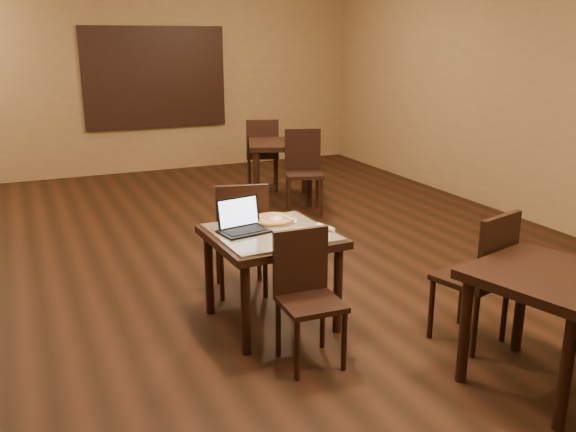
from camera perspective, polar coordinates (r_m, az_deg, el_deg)
name	(u,v)px	position (r m, az deg, el deg)	size (l,w,h in m)	color
ground	(226,272)	(5.96, -5.85, -5.27)	(10.00, 10.00, 0.00)	black
wall_back	(124,82)	(10.44, -15.07, 12.05)	(8.00, 0.02, 3.00)	#99754E
wall_right	(550,99)	(7.80, 23.33, 9.99)	(0.02, 10.00, 3.00)	#99754E
mural	(155,78)	(10.49, -12.30, 12.52)	(2.34, 0.05, 1.64)	#295498
tiled_table	(271,244)	(4.71, -1.60, -2.62)	(0.96, 0.96, 0.76)	black
chair_main_near	(306,289)	(4.23, 1.71, -6.83)	(0.42, 0.42, 0.93)	black
chair_main_far	(241,232)	(5.27, -4.38, -1.53)	(0.53, 0.53, 1.02)	black
laptop	(241,223)	(4.68, -4.38, -0.62)	(0.40, 0.34, 0.25)	black
plate	(307,233)	(4.60, 1.78, -1.61)	(0.28, 0.28, 0.02)	white
pizza_slice	(307,231)	(4.60, 1.78, -1.44)	(0.19, 0.19, 0.02)	#F9E8A6
pizza_pan	(273,221)	(4.93, -1.40, -0.43)	(0.38, 0.38, 0.01)	silver
pizza_whole	(273,219)	(4.92, -1.40, -0.27)	(0.34, 0.34, 0.02)	#F9E8A6
spatula	(276,218)	(4.91, -1.09, -0.21)	(0.10, 0.24, 0.01)	silver
napkin_roll	(326,227)	(4.71, 3.54, -1.07)	(0.09, 0.18, 0.04)	white
other_table_a	(282,152)	(8.37, -0.61, 6.01)	(1.13, 1.13, 0.82)	black
other_table_a_chair_near	(303,166)	(7.84, 1.45, 4.68)	(0.59, 0.59, 1.07)	black
other_table_a_chair_far	(262,151)	(8.94, -2.41, 6.13)	(0.59, 0.59, 1.07)	black
other_table_c	(546,292)	(4.18, 22.99, -6.58)	(1.03, 1.03, 0.79)	black
other_table_c_chair_far	(482,271)	(4.61, 17.72, -4.96)	(0.54, 0.54, 1.02)	black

